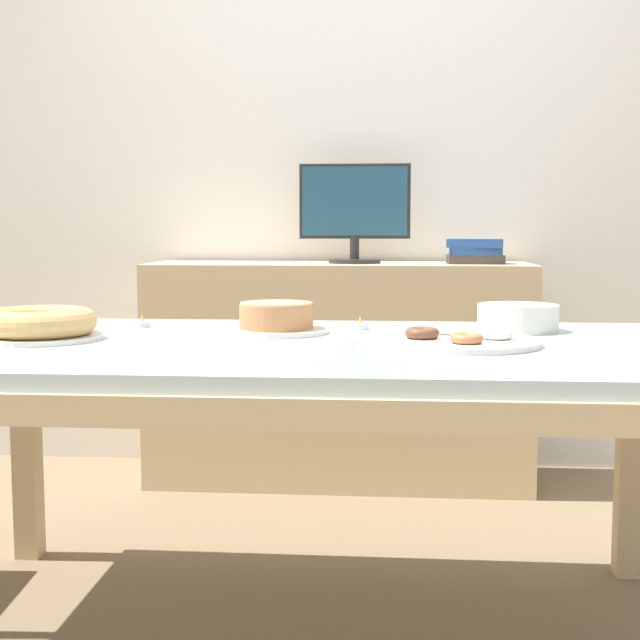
{
  "coord_description": "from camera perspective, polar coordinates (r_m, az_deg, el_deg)",
  "views": [
    {
      "loc": [
        0.21,
        -2.07,
        0.99
      ],
      "look_at": [
        0.04,
        -0.07,
        0.78
      ],
      "focal_mm": 50.0,
      "sensor_mm": 36.0,
      "label": 1
    }
  ],
  "objects": [
    {
      "name": "cake_chocolate_round",
      "position": [
        2.28,
        -2.8,
        0.04
      ],
      "size": [
        0.26,
        0.26,
        0.08
      ],
      "color": "silver",
      "rests_on": "dining_table"
    },
    {
      "name": "plate_stack",
      "position": [
        2.38,
        12.54,
        0.15
      ],
      "size": [
        0.21,
        0.21,
        0.07
      ],
      "color": "silver",
      "rests_on": "dining_table"
    },
    {
      "name": "book_stack",
      "position": [
        3.44,
        9.9,
        4.36
      ],
      "size": [
        0.23,
        0.19,
        0.09
      ],
      "color": "#3F3838",
      "rests_on": "sideboard"
    },
    {
      "name": "tealight_left_edge",
      "position": [
        2.52,
        -15.19,
        -0.17
      ],
      "size": [
        0.04,
        0.04,
        0.04
      ],
      "color": "silver",
      "rests_on": "dining_table"
    },
    {
      "name": "computer_monitor",
      "position": [
        3.43,
        2.24,
        6.82
      ],
      "size": [
        0.42,
        0.2,
        0.38
      ],
      "color": "#262628",
      "rests_on": "sideboard"
    },
    {
      "name": "wall_back",
      "position": [
        3.74,
        1.56,
        10.7
      ],
      "size": [
        8.0,
        0.1,
        2.6
      ],
      "primitive_type": "cube",
      "color": "white",
      "rests_on": "ground"
    },
    {
      "name": "pastry_platter",
      "position": [
        2.08,
        8.92,
        -1.27
      ],
      "size": [
        0.37,
        0.37,
        0.04
      ],
      "color": "silver",
      "rests_on": "dining_table"
    },
    {
      "name": "sideboard",
      "position": [
        3.48,
        1.24,
        -3.38
      ],
      "size": [
        1.47,
        0.44,
        0.85
      ],
      "color": "#D1B284",
      "rests_on": "ground"
    },
    {
      "name": "ground_plane",
      "position": [
        2.31,
        -0.99,
        -19.47
      ],
      "size": [
        12.0,
        12.0,
        0.0
      ],
      "primitive_type": "plane",
      "color": "#7A664C"
    },
    {
      "name": "dining_table",
      "position": [
        2.11,
        -1.02,
        -3.46
      ],
      "size": [
        1.89,
        1.03,
        0.72
      ],
      "color": "silver",
      "rests_on": "ground"
    },
    {
      "name": "tealight_right_edge",
      "position": [
        2.37,
        2.58,
        -0.35
      ],
      "size": [
        0.04,
        0.04,
        0.04
      ],
      "color": "silver",
      "rests_on": "dining_table"
    },
    {
      "name": "tealight_near_front",
      "position": [
        2.46,
        -11.31,
        -0.21
      ],
      "size": [
        0.04,
        0.04,
        0.04
      ],
      "color": "silver",
      "rests_on": "dining_table"
    },
    {
      "name": "cake_golden_bundt",
      "position": [
        2.24,
        -17.5,
        -0.28
      ],
      "size": [
        0.3,
        0.3,
        0.08
      ],
      "color": "silver",
      "rests_on": "dining_table"
    }
  ]
}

